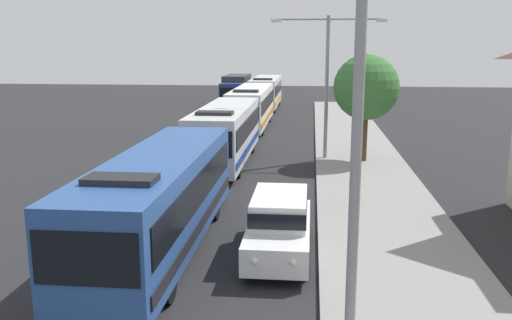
{
  "coord_description": "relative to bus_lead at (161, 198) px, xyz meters",
  "views": [
    {
      "loc": [
        3.3,
        -5.95,
        6.37
      ],
      "look_at": [
        1.29,
        13.94,
        2.16
      ],
      "focal_mm": 38.76,
      "sensor_mm": 36.0,
      "label": 1
    }
  ],
  "objects": [
    {
      "name": "bus_second_in_line",
      "position": [
        -0.0,
        13.07,
        -0.0
      ],
      "size": [
        2.58,
        10.98,
        3.21
      ],
      "color": "silver",
      "rests_on": "ground_plane"
    },
    {
      "name": "bus_fourth_in_line",
      "position": [
        -0.0,
        39.16,
        -0.0
      ],
      "size": [
        2.58,
        11.04,
        3.21
      ],
      "color": "silver",
      "rests_on": "ground_plane"
    },
    {
      "name": "bus_middle",
      "position": [
        0.0,
        25.99,
        0.0
      ],
      "size": [
        2.58,
        11.93,
        3.21
      ],
      "color": "silver",
      "rests_on": "ground_plane"
    },
    {
      "name": "bus_lead",
      "position": [
        0.0,
        0.0,
        0.0
      ],
      "size": [
        2.58,
        11.59,
        3.21
      ],
      "color": "#284C8C",
      "rests_on": "ground_plane"
    },
    {
      "name": "box_truck_oncoming",
      "position": [
        -3.3,
        41.32,
        0.02
      ],
      "size": [
        2.35,
        7.85,
        3.15
      ],
      "color": "navy",
      "rests_on": "ground_plane"
    },
    {
      "name": "white_suv",
      "position": [
        3.7,
        -0.08,
        -0.66
      ],
      "size": [
        1.86,
        5.02,
        1.9
      ],
      "color": "white",
      "rests_on": "ground_plane"
    },
    {
      "name": "streetlamp_mid",
      "position": [
        5.4,
        14.34,
        3.23
      ],
      "size": [
        6.12,
        0.28,
        7.7
      ],
      "color": "gray",
      "rests_on": "sidewalk"
    },
    {
      "name": "streetlamp_near",
      "position": [
        5.4,
        -6.46,
        3.79
      ],
      "size": [
        5.79,
        0.28,
        8.78
      ],
      "color": "gray",
      "rests_on": "sidewalk"
    },
    {
      "name": "roadside_tree",
      "position": [
        7.46,
        13.7,
        2.41
      ],
      "size": [
        3.48,
        3.48,
        5.7
      ],
      "color": "#4C3823",
      "rests_on": "sidewalk"
    }
  ]
}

